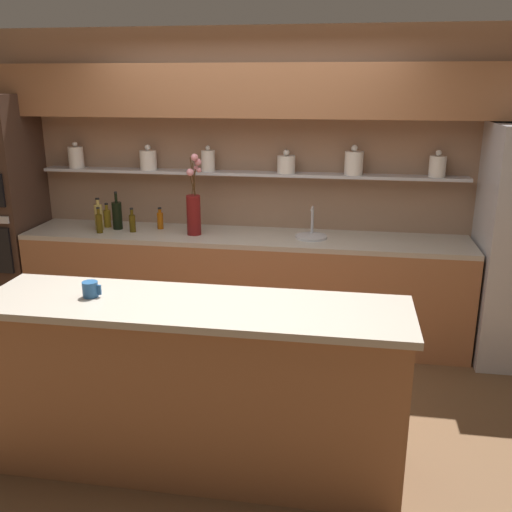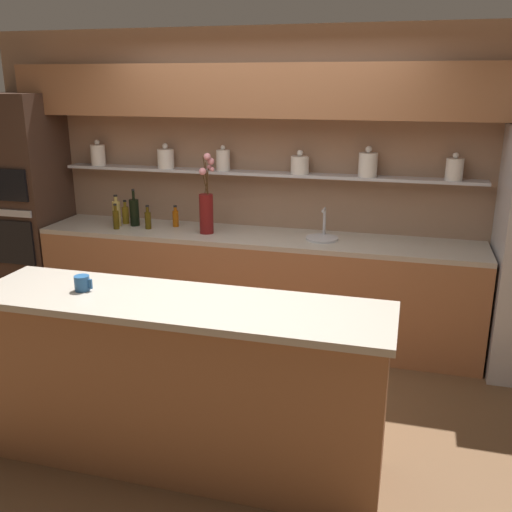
{
  "view_description": "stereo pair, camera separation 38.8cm",
  "coord_description": "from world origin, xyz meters",
  "px_view_note": "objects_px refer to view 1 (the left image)",
  "views": [
    {
      "loc": [
        0.8,
        -3.33,
        2.17
      ],
      "look_at": [
        0.2,
        0.34,
        1.02
      ],
      "focal_mm": 40.0,
      "sensor_mm": 36.0,
      "label": 1
    },
    {
      "loc": [
        1.18,
        -3.24,
        2.17
      ],
      "look_at": [
        0.2,
        0.34,
        1.02
      ],
      "focal_mm": 40.0,
      "sensor_mm": 36.0,
      "label": 2
    }
  ],
  "objects_px": {
    "bottle_oil_0": "(132,222)",
    "bottle_sauce_5": "(160,220)",
    "oven_tower": "(0,213)",
    "coffee_mug": "(90,289)",
    "sink_fixture": "(311,235)",
    "flower_vase": "(194,208)",
    "bottle_oil_1": "(107,218)",
    "bottle_oil_3": "(99,222)",
    "bottle_spirit_2": "(99,216)",
    "bottle_wine_4": "(117,215)"
  },
  "relations": [
    {
      "from": "bottle_oil_0",
      "to": "bottle_sauce_5",
      "type": "distance_m",
      "value": 0.25
    },
    {
      "from": "oven_tower",
      "to": "coffee_mug",
      "type": "bearing_deg",
      "value": -46.64
    },
    {
      "from": "sink_fixture",
      "to": "bottle_oil_0",
      "type": "distance_m",
      "value": 1.53
    },
    {
      "from": "flower_vase",
      "to": "sink_fixture",
      "type": "relative_size",
      "value": 2.6
    },
    {
      "from": "coffee_mug",
      "to": "bottle_oil_1",
      "type": "bearing_deg",
      "value": 110.91
    },
    {
      "from": "sink_fixture",
      "to": "bottle_oil_3",
      "type": "relative_size",
      "value": 1.17
    },
    {
      "from": "bottle_spirit_2",
      "to": "coffee_mug",
      "type": "height_order",
      "value": "bottle_spirit_2"
    },
    {
      "from": "oven_tower",
      "to": "bottle_oil_1",
      "type": "height_order",
      "value": "oven_tower"
    },
    {
      "from": "sink_fixture",
      "to": "bottle_spirit_2",
      "type": "bearing_deg",
      "value": -179.05
    },
    {
      "from": "oven_tower",
      "to": "flower_vase",
      "type": "relative_size",
      "value": 3.02
    },
    {
      "from": "coffee_mug",
      "to": "sink_fixture",
      "type": "bearing_deg",
      "value": 58.84
    },
    {
      "from": "bottle_oil_0",
      "to": "bottle_wine_4",
      "type": "distance_m",
      "value": 0.19
    },
    {
      "from": "flower_vase",
      "to": "bottle_wine_4",
      "type": "height_order",
      "value": "flower_vase"
    },
    {
      "from": "oven_tower",
      "to": "bottle_oil_1",
      "type": "relative_size",
      "value": 9.56
    },
    {
      "from": "bottle_oil_0",
      "to": "bottle_sauce_5",
      "type": "height_order",
      "value": "bottle_oil_0"
    },
    {
      "from": "bottle_wine_4",
      "to": "coffee_mug",
      "type": "xyz_separation_m",
      "value": [
        0.6,
        -1.83,
        0.02
      ]
    },
    {
      "from": "bottle_oil_0",
      "to": "bottle_spirit_2",
      "type": "bearing_deg",
      "value": 175.32
    },
    {
      "from": "oven_tower",
      "to": "coffee_mug",
      "type": "height_order",
      "value": "oven_tower"
    },
    {
      "from": "coffee_mug",
      "to": "bottle_oil_0",
      "type": "bearing_deg",
      "value": 103.96
    },
    {
      "from": "flower_vase",
      "to": "sink_fixture",
      "type": "distance_m",
      "value": 1.0
    },
    {
      "from": "flower_vase",
      "to": "bottle_oil_3",
      "type": "xyz_separation_m",
      "value": [
        -0.82,
        -0.08,
        -0.14
      ]
    },
    {
      "from": "flower_vase",
      "to": "sink_fixture",
      "type": "height_order",
      "value": "flower_vase"
    },
    {
      "from": "bottle_oil_0",
      "to": "bottle_oil_3",
      "type": "height_order",
      "value": "bottle_oil_3"
    },
    {
      "from": "coffee_mug",
      "to": "flower_vase",
      "type": "bearing_deg",
      "value": 86.28
    },
    {
      "from": "bottle_wine_4",
      "to": "bottle_oil_0",
      "type": "bearing_deg",
      "value": -24.87
    },
    {
      "from": "bottle_oil_0",
      "to": "bottle_oil_1",
      "type": "height_order",
      "value": "bottle_oil_1"
    },
    {
      "from": "bottle_oil_1",
      "to": "bottle_oil_3",
      "type": "height_order",
      "value": "bottle_oil_3"
    },
    {
      "from": "sink_fixture",
      "to": "bottle_sauce_5",
      "type": "bearing_deg",
      "value": 176.37
    },
    {
      "from": "bottle_oil_3",
      "to": "coffee_mug",
      "type": "xyz_separation_m",
      "value": [
        0.7,
        -1.68,
        0.05
      ]
    },
    {
      "from": "bottle_spirit_2",
      "to": "sink_fixture",
      "type": "bearing_deg",
      "value": 0.95
    },
    {
      "from": "bottle_oil_3",
      "to": "bottle_wine_4",
      "type": "relative_size",
      "value": 0.68
    },
    {
      "from": "bottle_oil_0",
      "to": "bottle_oil_3",
      "type": "distance_m",
      "value": 0.28
    },
    {
      "from": "bottle_oil_1",
      "to": "bottle_oil_3",
      "type": "bearing_deg",
      "value": -85.67
    },
    {
      "from": "flower_vase",
      "to": "oven_tower",
      "type": "bearing_deg",
      "value": 178.54
    },
    {
      "from": "bottle_oil_0",
      "to": "bottle_spirit_2",
      "type": "relative_size",
      "value": 0.75
    },
    {
      "from": "bottle_oil_3",
      "to": "bottle_wine_4",
      "type": "bearing_deg",
      "value": 57.15
    },
    {
      "from": "oven_tower",
      "to": "sink_fixture",
      "type": "bearing_deg",
      "value": 0.26
    },
    {
      "from": "flower_vase",
      "to": "bottle_oil_0",
      "type": "relative_size",
      "value": 3.25
    },
    {
      "from": "sink_fixture",
      "to": "bottle_oil_3",
      "type": "distance_m",
      "value": 1.8
    },
    {
      "from": "sink_fixture",
      "to": "bottle_oil_0",
      "type": "xyz_separation_m",
      "value": [
        -1.53,
        -0.06,
        0.06
      ]
    },
    {
      "from": "oven_tower",
      "to": "bottle_oil_3",
      "type": "distance_m",
      "value": 1.0
    },
    {
      "from": "bottle_oil_1",
      "to": "bottle_spirit_2",
      "type": "bearing_deg",
      "value": -107.84
    },
    {
      "from": "oven_tower",
      "to": "coffee_mug",
      "type": "distance_m",
      "value": 2.47
    },
    {
      "from": "oven_tower",
      "to": "bottle_oil_3",
      "type": "height_order",
      "value": "oven_tower"
    },
    {
      "from": "bottle_spirit_2",
      "to": "coffee_mug",
      "type": "bearing_deg",
      "value": -67.13
    },
    {
      "from": "flower_vase",
      "to": "coffee_mug",
      "type": "xyz_separation_m",
      "value": [
        -0.11,
        -1.75,
        -0.09
      ]
    },
    {
      "from": "bottle_oil_0",
      "to": "bottle_sauce_5",
      "type": "relative_size",
      "value": 1.1
    },
    {
      "from": "bottle_oil_1",
      "to": "bottle_spirit_2",
      "type": "height_order",
      "value": "bottle_spirit_2"
    },
    {
      "from": "sink_fixture",
      "to": "bottle_oil_0",
      "type": "relative_size",
      "value": 1.25
    },
    {
      "from": "oven_tower",
      "to": "bottle_spirit_2",
      "type": "bearing_deg",
      "value": -1.06
    }
  ]
}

